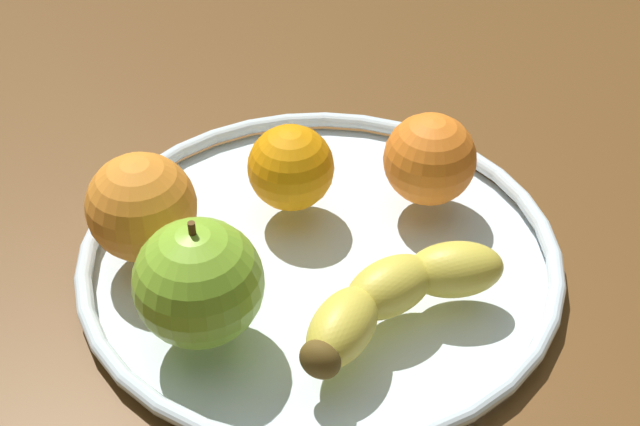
{
  "coord_description": "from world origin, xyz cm",
  "views": [
    {
      "loc": [
        31.99,
        33.74,
        44.46
      ],
      "look_at": [
        0.0,
        0.0,
        4.8
      ],
      "focal_mm": 50.7,
      "sensor_mm": 36.0,
      "label": 1
    }
  ],
  "objects_px": {
    "orange_back_right": "(291,168)",
    "fruit_bowl": "(320,255)",
    "apple": "(199,283)",
    "banana": "(394,297)",
    "orange_front_left": "(430,159)",
    "orange_back_left": "(142,207)"
  },
  "relations": [
    {
      "from": "orange_back_right",
      "to": "banana",
      "type": "bearing_deg",
      "value": 76.5
    },
    {
      "from": "orange_front_left",
      "to": "orange_back_left",
      "type": "bearing_deg",
      "value": -27.19
    },
    {
      "from": "fruit_bowl",
      "to": "banana",
      "type": "bearing_deg",
      "value": 80.82
    },
    {
      "from": "banana",
      "to": "orange_front_left",
      "type": "distance_m",
      "value": 0.13
    },
    {
      "from": "orange_back_left",
      "to": "orange_front_left",
      "type": "bearing_deg",
      "value": 152.81
    },
    {
      "from": "apple",
      "to": "orange_back_right",
      "type": "xyz_separation_m",
      "value": [
        -0.12,
        -0.06,
        -0.01
      ]
    },
    {
      "from": "fruit_bowl",
      "to": "orange_front_left",
      "type": "distance_m",
      "value": 0.11
    },
    {
      "from": "banana",
      "to": "orange_back_left",
      "type": "xyz_separation_m",
      "value": [
        0.08,
        -0.16,
        0.02
      ]
    },
    {
      "from": "banana",
      "to": "apple",
      "type": "height_order",
      "value": "apple"
    },
    {
      "from": "fruit_bowl",
      "to": "apple",
      "type": "bearing_deg",
      "value": 3.01
    },
    {
      "from": "orange_front_left",
      "to": "fruit_bowl",
      "type": "bearing_deg",
      "value": -8.49
    },
    {
      "from": "apple",
      "to": "orange_front_left",
      "type": "xyz_separation_m",
      "value": [
        -0.2,
        0.01,
        -0.01
      ]
    },
    {
      "from": "banana",
      "to": "orange_back_left",
      "type": "bearing_deg",
      "value": -55.62
    },
    {
      "from": "banana",
      "to": "orange_front_left",
      "type": "height_order",
      "value": "orange_front_left"
    },
    {
      "from": "apple",
      "to": "orange_back_right",
      "type": "relative_size",
      "value": 1.41
    },
    {
      "from": "orange_front_left",
      "to": "apple",
      "type": "bearing_deg",
      "value": -2.45
    },
    {
      "from": "orange_back_right",
      "to": "fruit_bowl",
      "type": "bearing_deg",
      "value": 69.81
    },
    {
      "from": "fruit_bowl",
      "to": "orange_back_right",
      "type": "xyz_separation_m",
      "value": [
        -0.02,
        -0.05,
        0.04
      ]
    },
    {
      "from": "banana",
      "to": "orange_back_left",
      "type": "relative_size",
      "value": 2.22
    },
    {
      "from": "banana",
      "to": "fruit_bowl",
      "type": "bearing_deg",
      "value": -89.88
    },
    {
      "from": "apple",
      "to": "fruit_bowl",
      "type": "bearing_deg",
      "value": -176.99
    },
    {
      "from": "banana",
      "to": "orange_back_right",
      "type": "height_order",
      "value": "orange_back_right"
    }
  ]
}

